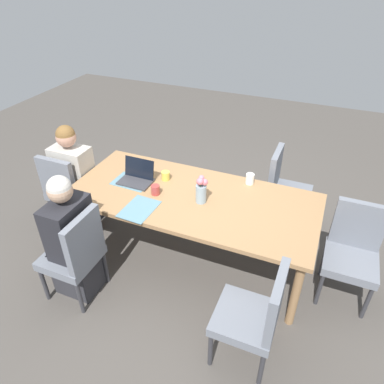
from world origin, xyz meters
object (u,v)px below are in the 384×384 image
Objects in this scene: chair_near_right_near at (256,314)px; chair_near_left_mid at (76,252)px; person_near_left_mid at (73,243)px; flower_vase at (201,189)px; person_head_left_left_near at (76,183)px; dining_table at (192,202)px; coffee_mug_centre_left at (166,176)px; chair_far_left_far at (284,186)px; laptop_head_left_left_near at (137,177)px; coffee_mug_near_right at (250,179)px; chair_head_right_right_mid at (353,249)px; chair_head_left_left_near at (67,188)px; coffee_mug_near_left at (155,190)px.

chair_near_left_mid is at bearing 179.30° from chair_near_right_near.
person_near_left_mid reaches higher than flower_vase.
person_head_left_left_near reaches higher than chair_near_left_mid.
dining_table is at bearing -0.75° from person_head_left_left_near.
coffee_mug_centre_left is at bearing 154.65° from flower_vase.
chair_near_left_mid is (0.65, -0.85, -0.03)m from person_head_left_left_near.
chair_far_left_far is at bearing 94.27° from chair_near_right_near.
coffee_mug_near_right is at bearing 20.64° from laptop_head_left_left_near.
chair_near_right_near and chair_head_right_right_mid have the same top height.
laptop_head_left_left_near is 3.10× the size of coffee_mug_near_right.
coffee_mug_centre_left is (-0.79, -0.25, -0.01)m from coffee_mug_near_right.
person_near_left_mid is 1.33× the size of chair_far_left_far.
coffee_mug_centre_left is at bearing 29.62° from laptop_head_left_left_near.
chair_head_left_left_near is at bearing -177.72° from dining_table.
chair_near_right_near is at bearing -31.52° from laptop_head_left_left_near.
chair_near_right_near is at bearing -2.77° from person_near_left_mid.
chair_near_left_mid reaches higher than coffee_mug_near_left.
person_head_left_left_near is at bearing 51.24° from chair_head_left_left_near.
coffee_mug_near_left is 1.07× the size of coffee_mug_centre_left.
person_near_left_mid is at bearing -132.48° from chair_far_left_far.
coffee_mug_near_left is at bearing 55.95° from person_near_left_mid.
person_near_left_mid reaches higher than chair_near_left_mid.
laptop_head_left_left_near reaches higher than chair_near_left_mid.
person_head_left_left_near is 1.00× the size of person_near_left_mid.
flower_vase is 0.85× the size of laptop_head_left_left_near.
laptop_head_left_left_near is 0.28m from coffee_mug_centre_left.
laptop_head_left_left_near is 0.30m from coffee_mug_near_left.
dining_table is 1.93× the size of person_head_left_left_near.
chair_head_left_left_near is at bearing -176.60° from chair_head_right_right_mid.
chair_near_left_mid is 2.36m from chair_head_right_right_mid.
dining_table is at bearing 134.78° from chair_near_right_near.
person_near_left_mid is 1.07m from coffee_mug_centre_left.
person_near_left_mid is at bearing -114.66° from coffee_mug_centre_left.
chair_head_left_left_near and chair_far_left_far have the same top height.
laptop_head_left_left_near is at bearing -159.36° from coffee_mug_near_right.
laptop_head_left_left_near is (0.83, 0.09, 0.27)m from chair_head_left_left_near.
flower_vase reaches higher than coffee_mug_near_right.
chair_far_left_far is 1.00× the size of chair_near_right_near.
coffee_mug_centre_left is at bearing -162.42° from coffee_mug_near_right.
dining_table is 22.31× the size of coffee_mug_near_right.
coffee_mug_near_right is (-0.41, 1.27, 0.28)m from chair_near_right_near.
chair_near_left_mid is 8.72× the size of coffee_mug_near_right.
chair_far_left_far is 1.45m from coffee_mug_near_left.
chair_near_left_mid is 1.10m from coffee_mug_centre_left.
dining_table is 2.56× the size of chair_head_right_right_mid.
person_near_left_mid is 12.98× the size of coffee_mug_near_left.
flower_vase is at bearing -173.26° from chair_head_right_right_mid.
dining_table is 1.93× the size of person_near_left_mid.
dining_table is at bearing -135.58° from coffee_mug_near_right.
laptop_head_left_left_near is at bearing -150.38° from coffee_mug_centre_left.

